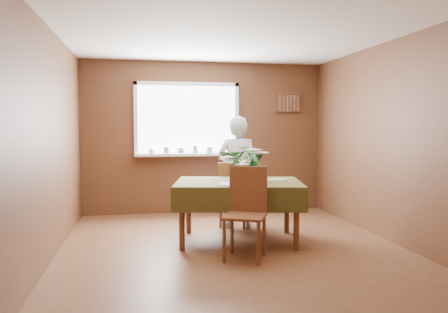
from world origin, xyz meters
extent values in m
plane|color=#56321D|center=(0.00, 0.00, 0.00)|extent=(4.50, 4.50, 0.00)
plane|color=white|center=(0.00, 0.00, 2.50)|extent=(4.50, 4.50, 0.00)
plane|color=brown|center=(0.00, 2.25, 1.25)|extent=(4.00, 0.00, 4.00)
plane|color=brown|center=(0.00, -2.25, 1.25)|extent=(4.00, 0.00, 4.00)
plane|color=brown|center=(-2.00, 0.00, 1.25)|extent=(0.00, 4.50, 4.50)
plane|color=brown|center=(2.00, 0.00, 1.25)|extent=(0.00, 4.50, 4.50)
cube|color=white|center=(-0.30, 2.23, 1.55)|extent=(1.60, 0.01, 1.10)
cube|color=white|center=(-0.30, 2.22, 2.13)|extent=(1.72, 0.06, 0.06)
cube|color=white|center=(-0.30, 2.22, 0.97)|extent=(1.72, 0.06, 0.06)
cube|color=white|center=(-1.13, 2.22, 1.55)|extent=(0.06, 0.06, 1.22)
cube|color=white|center=(0.53, 2.22, 1.55)|extent=(0.06, 0.06, 1.22)
cube|color=white|center=(-0.30, 2.15, 0.98)|extent=(1.72, 0.20, 0.04)
cylinder|color=white|center=(-0.89, 2.13, 1.04)|extent=(0.09, 0.09, 0.08)
cylinder|color=white|center=(-0.65, 2.13, 1.06)|extent=(0.11, 0.11, 0.12)
cylinder|color=white|center=(-0.42, 2.13, 1.05)|extent=(0.12, 0.12, 0.09)
cylinder|color=white|center=(-0.18, 2.13, 1.06)|extent=(0.10, 0.10, 0.13)
cylinder|color=white|center=(0.05, 2.13, 1.05)|extent=(0.11, 0.11, 0.10)
cylinder|color=white|center=(0.29, 2.13, 1.04)|extent=(0.09, 0.09, 0.08)
cube|color=brown|center=(1.45, 2.23, 1.85)|extent=(0.40, 0.03, 0.30)
cube|color=brown|center=(1.45, 2.21, 2.00)|extent=(0.44, 0.04, 0.03)
cube|color=brown|center=(1.45, 2.21, 1.70)|extent=(0.44, 0.04, 0.03)
cylinder|color=brown|center=(-0.60, 0.03, 0.35)|extent=(0.07, 0.07, 0.70)
cylinder|color=brown|center=(0.70, -0.23, 0.35)|extent=(0.07, 0.07, 0.70)
cylinder|color=brown|center=(-0.43, 0.85, 0.35)|extent=(0.07, 0.07, 0.70)
cylinder|color=brown|center=(0.87, 0.58, 0.35)|extent=(0.07, 0.07, 0.70)
cube|color=brown|center=(0.14, 0.31, 0.72)|extent=(1.65, 1.26, 0.04)
cube|color=#312D12|center=(0.14, 0.31, 0.75)|extent=(1.72, 1.33, 0.01)
cube|color=#312D12|center=(0.03, -0.21, 0.60)|extent=(1.52, 0.32, 0.28)
cube|color=#312D12|center=(0.24, 0.82, 0.60)|extent=(1.52, 0.32, 0.28)
cube|color=#312D12|center=(-0.62, 0.46, 0.60)|extent=(0.22, 1.03, 0.28)
cube|color=#312D12|center=(0.89, 0.16, 0.60)|extent=(0.22, 1.03, 0.28)
cube|color=#4FBDE2|center=(0.09, 0.07, 0.76)|extent=(0.50, 0.41, 0.01)
cylinder|color=brown|center=(0.50, 1.21, 0.21)|extent=(0.04, 0.04, 0.43)
cylinder|color=brown|center=(0.19, 1.35, 0.21)|extent=(0.04, 0.04, 0.43)
cylinder|color=brown|center=(0.35, 0.90, 0.21)|extent=(0.04, 0.04, 0.43)
cylinder|color=brown|center=(0.04, 1.05, 0.21)|extent=(0.04, 0.04, 0.43)
cube|color=brown|center=(0.27, 1.13, 0.44)|extent=(0.53, 0.53, 0.03)
cube|color=brown|center=(0.19, 0.96, 0.69)|extent=(0.37, 0.20, 0.47)
cylinder|color=brown|center=(-0.20, -0.53, 0.23)|extent=(0.04, 0.04, 0.46)
cylinder|color=brown|center=(0.13, -0.69, 0.23)|extent=(0.04, 0.04, 0.46)
cylinder|color=brown|center=(-0.05, -0.20, 0.23)|extent=(0.04, 0.04, 0.46)
cylinder|color=brown|center=(0.28, -0.35, 0.23)|extent=(0.04, 0.04, 0.46)
cube|color=brown|center=(0.04, -0.44, 0.47)|extent=(0.57, 0.57, 0.03)
cube|color=brown|center=(0.12, -0.26, 0.74)|extent=(0.40, 0.21, 0.51)
imported|color=white|center=(0.28, 1.01, 0.79)|extent=(0.66, 0.53, 1.58)
cylinder|color=white|center=(0.13, 0.12, 0.81)|extent=(0.10, 0.10, 0.12)
cylinder|color=#33662D|center=(0.13, 0.12, 0.91)|extent=(0.06, 0.06, 0.09)
cylinder|color=white|center=(0.65, 0.34, 0.76)|extent=(0.36, 0.36, 0.01)
cube|color=silver|center=(0.26, 0.08, 0.76)|extent=(0.15, 0.20, 0.00)
camera|label=1|loc=(-1.05, -4.96, 1.44)|focal=35.00mm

